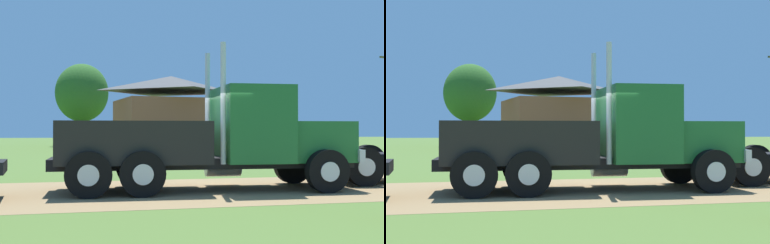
% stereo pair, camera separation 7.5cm
% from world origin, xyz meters
% --- Properties ---
extents(ground_plane, '(200.00, 200.00, 0.00)m').
position_xyz_m(ground_plane, '(0.00, 0.00, 0.00)').
color(ground_plane, '#516E2D').
extents(dirt_track, '(120.00, 6.02, 0.01)m').
position_xyz_m(dirt_track, '(0.00, 0.00, 0.00)').
color(dirt_track, '#97784D').
rests_on(dirt_track, ground_plane).
extents(truck_foreground_white, '(8.06, 3.03, 3.77)m').
position_xyz_m(truck_foreground_white, '(0.45, 0.02, 1.28)').
color(truck_foreground_white, black).
rests_on(truck_foreground_white, ground_plane).
extents(visitor_far_side, '(0.35, 0.57, 1.81)m').
position_xyz_m(visitor_far_side, '(-2.23, 4.92, 0.98)').
color(visitor_far_side, '#2D2D33').
rests_on(visitor_far_side, ground_plane).
extents(shed_building, '(9.54, 9.06, 6.10)m').
position_xyz_m(shed_building, '(4.93, 28.58, 2.94)').
color(shed_building, brown).
rests_on(shed_building, ground_plane).
extents(tree_mid, '(5.34, 5.34, 8.34)m').
position_xyz_m(tree_mid, '(-2.14, 39.81, 5.39)').
color(tree_mid, '#513823').
rests_on(tree_mid, ground_plane).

